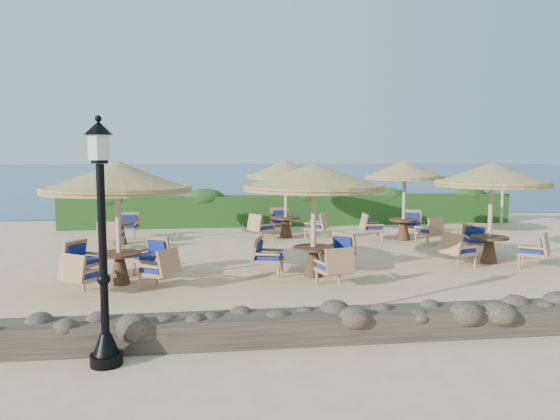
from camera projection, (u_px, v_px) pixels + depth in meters
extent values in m
plane|color=beige|center=(334.00, 260.00, 14.81)|extent=(120.00, 120.00, 0.00)
plane|color=navy|center=(229.00, 172.00, 83.81)|extent=(160.00, 160.00, 0.00)
cube|color=#193F14|center=(293.00, 210.00, 21.84)|extent=(18.00, 0.90, 1.20)
cube|color=brown|center=(424.00, 322.00, 8.68)|extent=(15.00, 0.65, 0.44)
cylinder|color=black|center=(107.00, 359.00, 7.46)|extent=(0.44, 0.44, 0.16)
cone|color=black|center=(106.00, 344.00, 7.44)|extent=(0.36, 0.36, 0.30)
cylinder|color=black|center=(103.00, 254.00, 7.31)|extent=(0.11, 0.11, 2.40)
cylinder|color=silver|center=(99.00, 146.00, 7.16)|extent=(0.30, 0.30, 0.36)
cone|color=black|center=(99.00, 128.00, 7.13)|extent=(0.40, 0.40, 0.18)
cylinder|color=#C5AC8B|center=(502.00, 200.00, 20.85)|extent=(0.10, 0.10, 2.20)
cone|color=olive|center=(503.00, 172.00, 20.74)|extent=(2.30, 2.30, 0.45)
cylinder|color=#C5AC8B|center=(119.00, 230.00, 11.95)|extent=(0.12, 0.12, 2.40)
cone|color=olive|center=(117.00, 177.00, 11.82)|extent=(3.25, 3.25, 0.55)
cylinder|color=olive|center=(117.00, 190.00, 11.85)|extent=(3.18, 3.18, 0.14)
cylinder|color=#4D301B|center=(119.00, 254.00, 12.00)|extent=(0.96, 0.96, 0.06)
cone|color=#4D301B|center=(120.00, 269.00, 12.04)|extent=(0.44, 0.44, 0.64)
cylinder|color=#C5AC8B|center=(314.00, 226.00, 12.70)|extent=(0.12, 0.12, 2.40)
cone|color=olive|center=(314.00, 175.00, 12.57)|extent=(3.32, 3.32, 0.55)
cylinder|color=olive|center=(314.00, 187.00, 12.60)|extent=(3.25, 3.25, 0.14)
cylinder|color=#4D301B|center=(314.00, 248.00, 12.75)|extent=(0.96, 0.96, 0.06)
cone|color=#4D301B|center=(313.00, 263.00, 12.79)|extent=(0.44, 0.44, 0.64)
cylinder|color=#C5AC8B|center=(490.00, 218.00, 14.25)|extent=(0.12, 0.12, 2.40)
cone|color=olive|center=(492.00, 173.00, 14.13)|extent=(2.96, 2.96, 0.55)
cylinder|color=olive|center=(492.00, 184.00, 14.16)|extent=(2.90, 2.90, 0.14)
cylinder|color=#4D301B|center=(490.00, 238.00, 14.31)|extent=(0.96, 0.96, 0.06)
cone|color=#4D301B|center=(489.00, 251.00, 14.34)|extent=(0.44, 0.44, 0.64)
cylinder|color=#C5AC8B|center=(119.00, 207.00, 17.18)|extent=(0.12, 0.12, 2.40)
cone|color=olive|center=(118.00, 169.00, 17.05)|extent=(2.52, 2.52, 0.55)
cylinder|color=olive|center=(118.00, 178.00, 17.08)|extent=(2.47, 2.47, 0.14)
cylinder|color=#4D301B|center=(120.00, 223.00, 17.23)|extent=(0.96, 0.96, 0.06)
cone|color=#4D301B|center=(120.00, 234.00, 17.27)|extent=(0.44, 0.44, 0.64)
cylinder|color=#C5AC8B|center=(286.00, 203.00, 18.65)|extent=(0.12, 0.12, 2.40)
cone|color=olive|center=(286.00, 168.00, 18.53)|extent=(2.69, 2.69, 0.55)
cylinder|color=olive|center=(286.00, 176.00, 18.56)|extent=(2.64, 2.64, 0.14)
cylinder|color=#4D301B|center=(286.00, 218.00, 18.71)|extent=(0.96, 0.96, 0.06)
cone|color=#4D301B|center=(286.00, 228.00, 18.74)|extent=(0.44, 0.44, 0.64)
cylinder|color=#C5AC8B|center=(404.00, 204.00, 18.04)|extent=(0.12, 0.12, 2.40)
cone|color=olive|center=(405.00, 169.00, 17.91)|extent=(2.66, 2.66, 0.55)
cylinder|color=olive|center=(405.00, 177.00, 17.94)|extent=(2.61, 2.61, 0.14)
cylinder|color=#4D301B|center=(404.00, 220.00, 18.09)|extent=(0.96, 0.96, 0.06)
cone|color=#4D301B|center=(403.00, 230.00, 18.13)|extent=(0.44, 0.44, 0.64)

